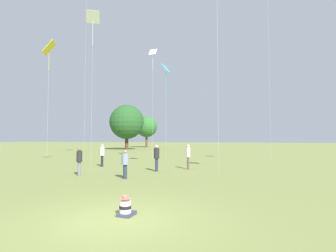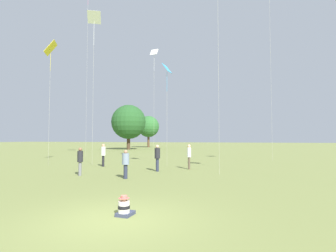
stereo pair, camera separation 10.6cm
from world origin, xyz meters
name	(u,v)px [view 2 (the right image)]	position (x,y,z in m)	size (l,w,h in m)	color
ground_plane	(114,220)	(0.00, 0.00, 0.00)	(300.00, 300.00, 0.00)	olive
seated_toddler	(124,208)	(0.11, 0.41, 0.24)	(0.44, 0.53, 0.59)	#383D56
person_standing_0	(189,154)	(-0.46, 12.09, 1.10)	(0.38, 0.38, 1.79)	brown
person_standing_1	(103,153)	(-7.36, 11.98, 1.08)	(0.36, 0.36, 1.79)	black
person_standing_3	(80,159)	(-6.03, 7.06, 1.01)	(0.41, 0.41, 1.68)	slate
person_standing_4	(157,156)	(-2.26, 10.30, 1.06)	(0.52, 0.52, 1.79)	#282D42
person_standing_5	(126,162)	(-2.91, 6.75, 0.93)	(0.55, 0.55, 1.59)	#282D42
kite_0	(154,57)	(-5.97, 20.01, 11.07)	(0.86, 0.55, 12.01)	white
kite_1	(94,22)	(-9.06, 13.08, 12.38)	(1.36, 1.22, 13.20)	white
kite_2	(167,72)	(-2.66, 13.85, 7.71)	(0.65, 0.95, 8.33)	#339EDB
kite_7	(51,50)	(-12.15, 11.47, 9.63)	(1.34, 1.54, 10.34)	yellow
distant_tree_0	(129,122)	(-19.54, 42.68, 5.64)	(7.04, 7.04, 9.18)	#473323
distant_tree_1	(149,127)	(-20.38, 56.42, 5.30)	(5.45, 5.45, 8.05)	brown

